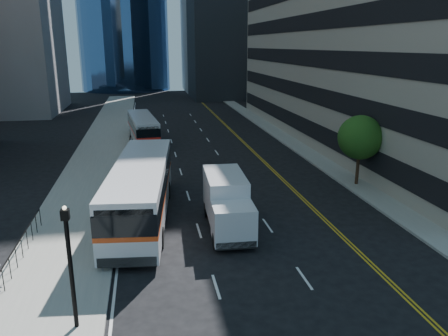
% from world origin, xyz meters
% --- Properties ---
extents(ground, '(160.00, 160.00, 0.00)m').
position_xyz_m(ground, '(0.00, 0.00, 0.00)').
color(ground, black).
rests_on(ground, ground).
extents(sidewalk_west, '(5.00, 90.00, 0.15)m').
position_xyz_m(sidewalk_west, '(-10.50, 25.00, 0.07)').
color(sidewalk_west, gray).
rests_on(sidewalk_west, ground).
extents(sidewalk_east, '(2.00, 90.00, 0.15)m').
position_xyz_m(sidewalk_east, '(9.00, 25.00, 0.07)').
color(sidewalk_east, gray).
rests_on(sidewalk_east, ground).
extents(parking_garage, '(30.00, 50.00, 25.00)m').
position_xyz_m(parking_garage, '(25.00, 23.00, 12.50)').
color(parking_garage, '#9E9384').
rests_on(parking_garage, ground).
extents(street_tree, '(3.20, 3.20, 5.10)m').
position_xyz_m(street_tree, '(9.00, 8.00, 3.64)').
color(street_tree, '#332114').
rests_on(street_tree, sidewalk_east).
extents(lamp_post, '(0.28, 0.28, 4.56)m').
position_xyz_m(lamp_post, '(-9.00, -6.00, 2.72)').
color(lamp_post, black).
rests_on(lamp_post, sidewalk_west).
extents(bus_front, '(4.28, 13.55, 3.44)m').
position_xyz_m(bus_front, '(-6.60, 4.34, 1.88)').
color(bus_front, silver).
rests_on(bus_front, ground).
extents(bus_rear, '(3.44, 10.84, 2.75)m').
position_xyz_m(bus_rear, '(-6.48, 26.45, 1.50)').
color(bus_rear, silver).
rests_on(bus_rear, ground).
extents(box_truck, '(2.40, 6.34, 2.99)m').
position_xyz_m(box_truck, '(-1.89, 1.98, 1.58)').
color(box_truck, silver).
rests_on(box_truck, ground).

